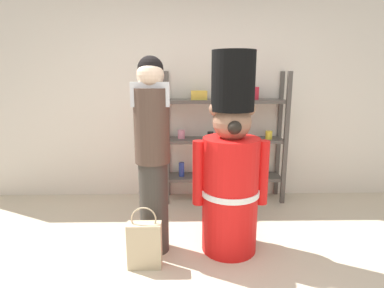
% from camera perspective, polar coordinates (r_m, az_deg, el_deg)
% --- Properties ---
extents(back_wall, '(6.40, 0.12, 2.60)m').
position_cam_1_polar(back_wall, '(4.08, 0.01, 8.52)').
color(back_wall, silver).
rests_on(back_wall, ground_plane).
extents(merchandise_shelf, '(1.50, 0.35, 1.62)m').
position_cam_1_polar(merchandise_shelf, '(3.96, 5.88, 1.10)').
color(merchandise_shelf, '#4C4742').
rests_on(merchandise_shelf, ground_plane).
extents(teddy_bear_guard, '(0.67, 0.52, 1.78)m').
position_cam_1_polar(teddy_bear_guard, '(2.80, 7.02, -4.49)').
color(teddy_bear_guard, red).
rests_on(teddy_bear_guard, ground_plane).
extents(person_shopper, '(0.32, 0.30, 1.74)m').
position_cam_1_polar(person_shopper, '(2.74, -7.17, -1.35)').
color(person_shopper, '#38332D').
rests_on(person_shopper, ground_plane).
extents(shopping_bag, '(0.28, 0.12, 0.54)m').
position_cam_1_polar(shopping_bag, '(2.77, -8.58, -17.53)').
color(shopping_bag, '#C1AD89').
rests_on(shopping_bag, ground_plane).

